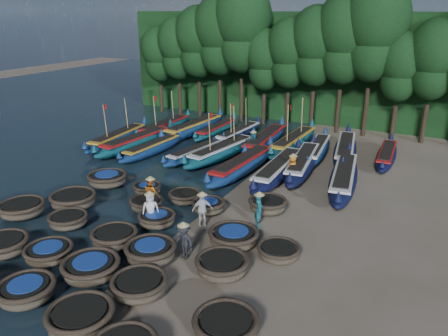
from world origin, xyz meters
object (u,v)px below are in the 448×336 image
at_px(coracle_6, 49,252).
at_px(fisherman_4, 202,209).
at_px(coracle_2, 26,291).
at_px(coracle_18, 234,237).
at_px(coracle_8, 139,285).
at_px(coracle_20, 107,179).
at_px(long_boat_9, 165,127).
at_px(fisherman_3, 184,240).
at_px(coracle_24, 268,205).
at_px(coracle_9, 226,326).
at_px(coracle_5, 4,245).
at_px(coracle_12, 114,237).
at_px(coracle_16, 146,204).
at_px(fisherman_1, 259,208).
at_px(long_boat_10, 194,128).
at_px(coracle_13, 151,252).
at_px(coracle_21, 147,188).
at_px(long_boat_8, 344,178).
at_px(long_boat_13, 265,140).
at_px(coracle_15, 73,200).
at_px(coracle_10, 22,208).
at_px(coracle_17, 157,219).
at_px(fisherman_0, 150,208).
at_px(coracle_23, 208,206).
at_px(long_boat_2, 152,148).
at_px(long_boat_16, 345,150).
at_px(coracle_22, 185,197).
at_px(coracle_7, 91,268).
at_px(long_boat_7, 303,163).
at_px(fisherman_6, 293,167).
at_px(long_boat_12, 238,134).
at_px(long_boat_15, 317,150).
at_px(long_boat_4, 222,151).
at_px(long_boat_3, 196,152).
at_px(long_boat_0, 118,138).
at_px(long_boat_17, 386,155).
at_px(long_boat_1, 137,142).
at_px(coracle_14, 222,266).
at_px(long_boat_11, 216,130).
at_px(fisherman_2, 151,192).
at_px(long_boat_6, 278,169).
at_px(fisherman_5, 253,142).

bearing_deg(coracle_6, fisherman_4, 53.97).
bearing_deg(coracle_2, coracle_18, 54.49).
distance_m(coracle_8, coracle_20, 11.53).
bearing_deg(long_boat_9, fisherman_3, -54.10).
bearing_deg(coracle_24, coracle_9, -76.36).
relative_size(coracle_5, coracle_12, 0.92).
xyz_separation_m(coracle_16, fisherman_1, (6.01, 1.13, 0.56)).
distance_m(long_boat_10, fisherman_4, 16.96).
distance_m(coracle_13, long_boat_10, 20.23).
bearing_deg(coracle_21, long_boat_8, 32.35).
bearing_deg(coracle_21, long_boat_13, 76.70).
xyz_separation_m(coracle_15, coracle_20, (-0.47, 3.25, -0.01)).
height_order(coracle_6, fisherman_4, fisherman_4).
relative_size(coracle_10, coracle_17, 1.35).
relative_size(long_boat_8, fisherman_0, 4.69).
relative_size(coracle_12, coracle_13, 0.90).
relative_size(coracle_23, long_boat_2, 0.25).
bearing_deg(long_boat_16, coracle_22, -126.81).
xyz_separation_m(coracle_7, coracle_23, (1.29, 7.34, -0.05)).
bearing_deg(coracle_23, long_boat_7, 73.19).
height_order(long_boat_13, fisherman_6, fisherman_6).
distance_m(long_boat_12, long_boat_15, 7.19).
bearing_deg(coracle_9, fisherman_4, 125.04).
height_order(coracle_7, long_boat_15, long_boat_15).
height_order(long_boat_4, long_boat_16, long_boat_4).
xyz_separation_m(long_boat_7, fisherman_6, (-0.07, -1.89, 0.31)).
height_order(coracle_17, long_boat_3, long_boat_3).
distance_m(long_boat_0, long_boat_17, 20.33).
bearing_deg(fisherman_3, coracle_2, -110.63).
relative_size(coracle_16, long_boat_13, 0.24).
distance_m(coracle_5, long_boat_0, 16.65).
distance_m(long_boat_0, long_boat_7, 14.95).
distance_m(coracle_17, long_boat_17, 17.74).
distance_m(long_boat_8, long_boat_17, 6.31).
distance_m(long_boat_1, long_boat_16, 15.66).
distance_m(coracle_5, fisherman_6, 16.48).
distance_m(coracle_16, fisherman_4, 3.55).
height_order(coracle_7, coracle_14, coracle_7).
xyz_separation_m(long_boat_4, long_boat_11, (-3.35, 5.39, -0.09)).
bearing_deg(long_boat_8, coracle_9, -100.25).
distance_m(coracle_21, fisherman_2, 1.88).
xyz_separation_m(long_boat_6, long_boat_16, (2.88, 6.06, 0.00)).
xyz_separation_m(long_boat_3, long_boat_15, (7.68, 4.21, 0.06)).
distance_m(fisherman_1, fisherman_4, 2.79).
height_order(coracle_22, long_boat_8, long_boat_8).
bearing_deg(long_boat_0, long_boat_9, 68.65).
distance_m(coracle_17, fisherman_5, 12.86).
relative_size(coracle_10, fisherman_4, 1.33).
xyz_separation_m(coracle_24, long_boat_13, (-4.42, 10.65, 0.17)).
xyz_separation_m(long_boat_8, fisherman_4, (-5.11, -8.23, 0.32)).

